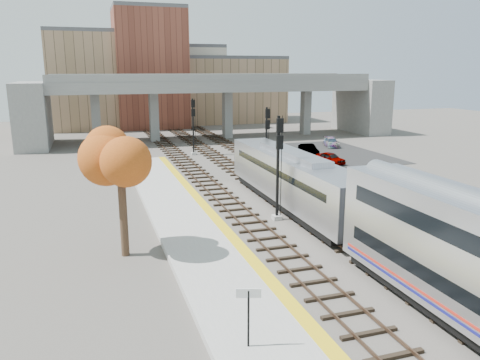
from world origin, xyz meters
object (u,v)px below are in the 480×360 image
object	(u,v)px
locomotive	(292,178)
car_b	(309,150)
signal_mast_mid	(267,144)
signal_mast_far	(193,128)
signal_mast_near	(278,169)
tree	(120,165)
car_a	(331,158)
car_c	(331,142)

from	to	relation	value
locomotive	car_b	bearing A→B (deg)	60.58
signal_mast_mid	car_b	xyz separation A→B (m)	(9.04, 9.19, -2.55)
locomotive	car_b	xyz separation A→B (m)	(11.04, 19.57, -1.58)
signal_mast_far	signal_mast_near	bearing A→B (deg)	-90.00
locomotive	tree	bearing A→B (deg)	-156.13
signal_mast_far	car_a	size ratio (longest dim) A/B	1.85
locomotive	tree	size ratio (longest dim) A/B	2.73
signal_mast_mid	tree	world-z (taller)	tree
locomotive	signal_mast_near	bearing A→B (deg)	-132.01
car_b	car_a	bearing A→B (deg)	-84.82
signal_mast_mid	signal_mast_far	size ratio (longest dim) A/B	0.99
signal_mast_near	car_c	world-z (taller)	signal_mast_near
locomotive	car_a	bearing A→B (deg)	51.90
signal_mast_far	car_a	world-z (taller)	signal_mast_far
car_c	tree	bearing A→B (deg)	-117.87
signal_mast_mid	signal_mast_far	world-z (taller)	signal_mast_far
signal_mast_far	car_c	bearing A→B (deg)	0.57
locomotive	signal_mast_near	xyz separation A→B (m)	(-2.10, -2.33, 1.31)
tree	signal_mast_mid	bearing A→B (deg)	47.53
signal_mast_mid	signal_mast_far	xyz separation A→B (m)	(-4.10, 13.75, 0.06)
signal_mast_far	car_b	bearing A→B (deg)	-19.14
signal_mast_mid	tree	distance (m)	21.72
tree	car_c	xyz separation A→B (m)	(29.35, 29.90, -4.55)
car_b	signal_mast_near	bearing A→B (deg)	-115.02
signal_mast_near	signal_mast_far	bearing A→B (deg)	90.00
signal_mast_near	car_a	bearing A→B (deg)	51.31
signal_mast_far	car_c	size ratio (longest dim) A/B	1.69
signal_mast_far	car_c	world-z (taller)	signal_mast_far
locomotive	signal_mast_far	size ratio (longest dim) A/B	2.82
signal_mast_far	car_b	xyz separation A→B (m)	(13.14, -4.56, -2.61)
signal_mast_mid	car_c	bearing A→B (deg)	43.40
tree	car_b	distance (m)	34.81
signal_mast_far	car_c	distance (m)	19.03
signal_mast_mid	car_a	distance (m)	10.00
locomotive	car_c	bearing A→B (deg)	55.46
signal_mast_near	signal_mast_far	size ratio (longest dim) A/B	1.06
car_a	car_c	size ratio (longest dim) A/B	0.91
signal_mast_far	tree	bearing A→B (deg)	-109.48
locomotive	signal_mast_near	world-z (taller)	signal_mast_near
locomotive	car_c	distance (m)	29.57
car_a	car_b	distance (m)	5.59
locomotive	tree	distance (m)	14.09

